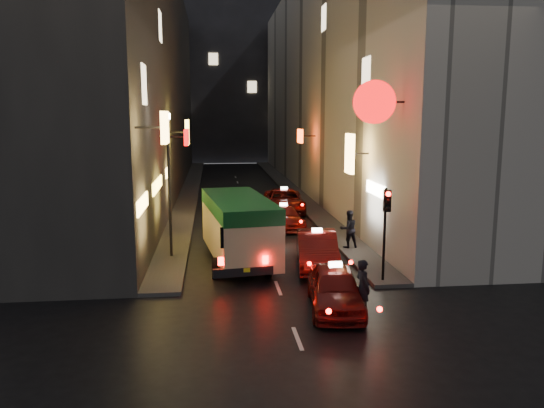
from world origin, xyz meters
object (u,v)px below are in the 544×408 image
object	(u,v)px
taxi_near	(335,285)
pedestrian_crossing	(363,284)
minibus	(239,222)
traffic_light	(386,214)
lamp_post	(169,175)

from	to	relation	value
taxi_near	pedestrian_crossing	xyz separation A→B (m)	(0.73, -0.66, 0.21)
minibus	pedestrian_crossing	xyz separation A→B (m)	(3.58, -6.55, -0.76)
traffic_light	lamp_post	xyz separation A→B (m)	(-8.20, 4.53, 1.04)
minibus	pedestrian_crossing	world-z (taller)	minibus
minibus	traffic_light	bearing A→B (deg)	-34.30
minibus	taxi_near	world-z (taller)	minibus
taxi_near	traffic_light	xyz separation A→B (m)	(2.41, 2.30, 1.86)
taxi_near	traffic_light	world-z (taller)	traffic_light
pedestrian_crossing	lamp_post	world-z (taller)	lamp_post
minibus	pedestrian_crossing	size ratio (longest dim) A/B	3.32
minibus	traffic_light	size ratio (longest dim) A/B	1.97
minibus	traffic_light	xyz separation A→B (m)	(5.26, -3.59, 0.88)
traffic_light	minibus	bearing A→B (deg)	145.70
taxi_near	pedestrian_crossing	size ratio (longest dim) A/B	2.62
pedestrian_crossing	taxi_near	bearing A→B (deg)	34.24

